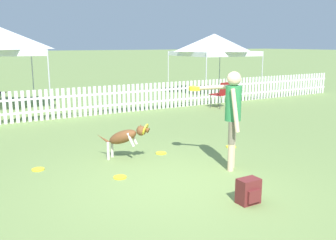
{
  "coord_description": "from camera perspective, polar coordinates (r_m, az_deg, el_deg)",
  "views": [
    {
      "loc": [
        -2.88,
        -4.96,
        2.24
      ],
      "look_at": [
        0.54,
        0.94,
        0.85
      ],
      "focal_mm": 40.0,
      "sensor_mm": 36.0,
      "label": 1
    }
  ],
  "objects": [
    {
      "name": "ground_plane",
      "position": [
        6.16,
        -0.01,
        -9.77
      ],
      "size": [
        240.0,
        240.0,
        0.0
      ],
      "primitive_type": "plane",
      "color": "olive"
    },
    {
      "name": "handler_person",
      "position": [
        6.71,
        9.54,
        1.78
      ],
      "size": [
        0.65,
        1.12,
        1.77
      ],
      "rotation": [
        0.0,
        0.0,
        0.77
      ],
      "color": "beige",
      "rests_on": "ground_plane"
    },
    {
      "name": "leaping_dog",
      "position": [
        7.32,
        -6.49,
        -2.51
      ],
      "size": [
        0.86,
        0.88,
        0.75
      ],
      "rotation": [
        0.0,
        0.0,
        -2.37
      ],
      "color": "brown",
      "rests_on": "ground_plane"
    },
    {
      "name": "frisbee_near_handler",
      "position": [
        8.38,
        9.57,
        -4.02
      ],
      "size": [
        0.22,
        0.22,
        0.02
      ],
      "color": "yellow",
      "rests_on": "ground_plane"
    },
    {
      "name": "frisbee_near_dog",
      "position": [
        7.79,
        -1.07,
        -5.05
      ],
      "size": [
        0.22,
        0.22,
        0.02
      ],
      "color": "yellow",
      "rests_on": "ground_plane"
    },
    {
      "name": "frisbee_midfield",
      "position": [
        6.49,
        -7.33,
        -8.63
      ],
      "size": [
        0.22,
        0.22,
        0.02
      ],
      "color": "yellow",
      "rests_on": "ground_plane"
    },
    {
      "name": "frisbee_far_scatter",
      "position": [
        7.21,
        -19.18,
        -7.11
      ],
      "size": [
        0.22,
        0.22,
        0.02
      ],
      "color": "yellow",
      "rests_on": "ground_plane"
    },
    {
      "name": "backpack_on_grass",
      "position": [
        5.54,
        12.2,
        -10.57
      ],
      "size": [
        0.31,
        0.25,
        0.36
      ],
      "color": "maroon",
      "rests_on": "ground_plane"
    },
    {
      "name": "picket_fence",
      "position": [
        11.78,
        -15.65,
        2.46
      ],
      "size": [
        24.06,
        0.04,
        0.92
      ],
      "color": "white",
      "rests_on": "ground_plane"
    },
    {
      "name": "folding_chair_center",
      "position": [
        13.32,
        8.17,
        4.17
      ],
      "size": [
        0.63,
        0.64,
        0.92
      ],
      "rotation": [
        0.0,
        0.0,
        3.37
      ],
      "color": "#333338",
      "rests_on": "ground_plane"
    },
    {
      "name": "canopy_tent_secondary",
      "position": [
        17.04,
        7.08,
        11.3
      ],
      "size": [
        3.04,
        3.04,
        2.67
      ],
      "color": "silver",
      "rests_on": "ground_plane"
    }
  ]
}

